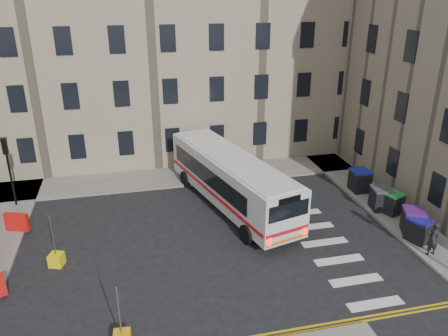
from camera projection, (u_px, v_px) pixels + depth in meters
name	position (u px, v px, depth m)	size (l,w,h in m)	color
ground	(242.00, 240.00, 22.38)	(120.00, 120.00, 0.00)	black
pavement_north	(120.00, 182.00, 28.84)	(36.00, 3.20, 0.15)	slate
pavement_east	(362.00, 189.00, 27.84)	(2.40, 26.00, 0.15)	slate
terrace_north	(95.00, 38.00, 31.59)	(38.30, 10.80, 17.20)	gray
traffic_light_nw	(8.00, 162.00, 24.63)	(0.28, 0.22, 4.10)	black
bus	(231.00, 178.00, 25.20)	(5.39, 11.55, 3.07)	silver
wheelie_bin_a	(419.00, 230.00, 21.80)	(1.24, 1.33, 1.20)	black
wheelie_bin_b	(413.00, 221.00, 22.53)	(1.41, 1.49, 1.30)	black
wheelie_bin_c	(391.00, 202.00, 24.55)	(1.28, 1.37, 1.24)	black
wheelie_bin_d	(381.00, 198.00, 24.97)	(1.23, 1.35, 1.30)	black
wheelie_bin_e	(360.00, 180.00, 27.24)	(1.08, 1.24, 1.36)	black
pedestrian	(433.00, 239.00, 20.55)	(0.63, 0.41, 1.73)	black
bollard_yellow	(57.00, 260.00, 20.20)	(0.60, 0.60, 0.60)	yellow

